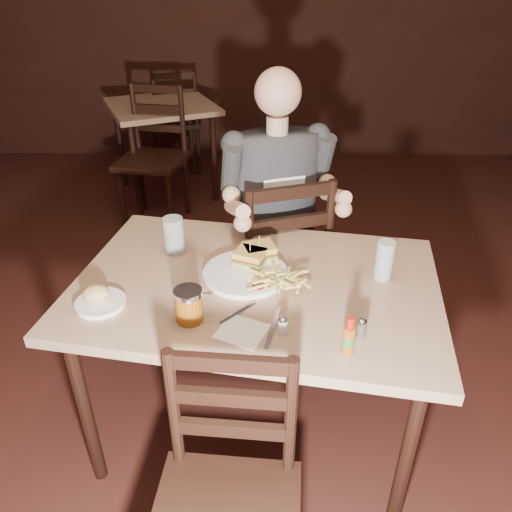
{
  "coord_description": "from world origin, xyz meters",
  "views": [
    {
      "loc": [
        0.05,
        -1.55,
        1.78
      ],
      "look_at": [
        0.03,
        0.0,
        0.85
      ],
      "focal_mm": 35.0,
      "sensor_mm": 36.0,
      "label": 1
    }
  ],
  "objects_px": {
    "bg_chair_far": "(175,121)",
    "glass_right": "(384,260)",
    "main_table": "(256,298)",
    "syrup_dispenser": "(189,305)",
    "side_plate": "(101,304)",
    "glass_left": "(174,235)",
    "diner": "(279,177)",
    "bg_chair_near": "(152,160)",
    "dinner_plate": "(245,274)",
    "chair_far": "(274,262)",
    "bg_table": "(162,115)",
    "hot_sauce": "(349,335)"
  },
  "relations": [
    {
      "from": "bg_chair_far",
      "to": "glass_right",
      "type": "distance_m",
      "value": 3.33
    },
    {
      "from": "glass_right",
      "to": "main_table",
      "type": "bearing_deg",
      "value": -175.94
    },
    {
      "from": "syrup_dispenser",
      "to": "side_plate",
      "type": "xyz_separation_m",
      "value": [
        -0.31,
        0.08,
        -0.05
      ]
    },
    {
      "from": "bg_chair_far",
      "to": "main_table",
      "type": "bearing_deg",
      "value": 87.39
    },
    {
      "from": "glass_left",
      "to": "syrup_dispenser",
      "type": "xyz_separation_m",
      "value": [
        0.11,
        -0.44,
        -0.02
      ]
    },
    {
      "from": "bg_chair_far",
      "to": "glass_right",
      "type": "xyz_separation_m",
      "value": [
        1.25,
        -3.07,
        0.37
      ]
    },
    {
      "from": "diner",
      "to": "bg_chair_far",
      "type": "bearing_deg",
      "value": 91.33
    },
    {
      "from": "bg_chair_near",
      "to": "glass_left",
      "type": "xyz_separation_m",
      "value": [
        0.46,
        -1.78,
        0.35
      ]
    },
    {
      "from": "dinner_plate",
      "to": "side_plate",
      "type": "distance_m",
      "value": 0.52
    },
    {
      "from": "bg_chair_far",
      "to": "bg_chair_near",
      "type": "height_order",
      "value": "bg_chair_near"
    },
    {
      "from": "dinner_plate",
      "to": "syrup_dispenser",
      "type": "relative_size",
      "value": 2.58
    },
    {
      "from": "diner",
      "to": "glass_left",
      "type": "bearing_deg",
      "value": -159.63
    },
    {
      "from": "main_table",
      "to": "chair_far",
      "type": "xyz_separation_m",
      "value": [
        0.08,
        0.59,
        -0.21
      ]
    },
    {
      "from": "bg_chair_far",
      "to": "glass_left",
      "type": "distance_m",
      "value": 2.94
    },
    {
      "from": "diner",
      "to": "side_plate",
      "type": "height_order",
      "value": "diner"
    },
    {
      "from": "diner",
      "to": "glass_left",
      "type": "relative_size",
      "value": 6.11
    },
    {
      "from": "diner",
      "to": "dinner_plate",
      "type": "height_order",
      "value": "diner"
    },
    {
      "from": "diner",
      "to": "glass_right",
      "type": "distance_m",
      "value": 0.64
    },
    {
      "from": "chair_far",
      "to": "glass_left",
      "type": "height_order",
      "value": "chair_far"
    },
    {
      "from": "bg_table",
      "to": "syrup_dispenser",
      "type": "bearing_deg",
      "value": -78.26
    },
    {
      "from": "dinner_plate",
      "to": "syrup_dispenser",
      "type": "distance_m",
      "value": 0.31
    },
    {
      "from": "chair_far",
      "to": "glass_right",
      "type": "height_order",
      "value": "chair_far"
    },
    {
      "from": "glass_left",
      "to": "side_plate",
      "type": "distance_m",
      "value": 0.42
    },
    {
      "from": "glass_right",
      "to": "glass_left",
      "type": "bearing_deg",
      "value": 166.94
    },
    {
      "from": "bg_chair_far",
      "to": "chair_far",
      "type": "bearing_deg",
      "value": 92.23
    },
    {
      "from": "syrup_dispenser",
      "to": "bg_table",
      "type": "bearing_deg",
      "value": 111.73
    },
    {
      "from": "chair_far",
      "to": "side_plate",
      "type": "relative_size",
      "value": 5.98
    },
    {
      "from": "chair_far",
      "to": "syrup_dispenser",
      "type": "distance_m",
      "value": 0.93
    },
    {
      "from": "chair_far",
      "to": "syrup_dispenser",
      "type": "height_order",
      "value": "chair_far"
    },
    {
      "from": "side_plate",
      "to": "glass_left",
      "type": "bearing_deg",
      "value": 61.25
    },
    {
      "from": "bg_chair_near",
      "to": "bg_table",
      "type": "bearing_deg",
      "value": 100.6
    },
    {
      "from": "bg_table",
      "to": "side_plate",
      "type": "bearing_deg",
      "value": -84.4
    },
    {
      "from": "main_table",
      "to": "syrup_dispenser",
      "type": "relative_size",
      "value": 12.26
    },
    {
      "from": "side_plate",
      "to": "hot_sauce",
      "type": "bearing_deg",
      "value": -15.48
    },
    {
      "from": "bg_chair_far",
      "to": "hot_sauce",
      "type": "distance_m",
      "value": 3.65
    },
    {
      "from": "glass_right",
      "to": "side_plate",
      "type": "height_order",
      "value": "glass_right"
    },
    {
      "from": "main_table",
      "to": "dinner_plate",
      "type": "distance_m",
      "value": 0.1
    },
    {
      "from": "bg_table",
      "to": "syrup_dispenser",
      "type": "xyz_separation_m",
      "value": [
        0.58,
        -2.77,
        0.15
      ]
    },
    {
      "from": "bg_table",
      "to": "side_plate",
      "type": "xyz_separation_m",
      "value": [
        0.26,
        -2.7,
        0.1
      ]
    },
    {
      "from": "bg_chair_far",
      "to": "diner",
      "type": "distance_m",
      "value": 2.75
    },
    {
      "from": "main_table",
      "to": "glass_left",
      "type": "height_order",
      "value": "glass_left"
    },
    {
      "from": "chair_far",
      "to": "syrup_dispenser",
      "type": "xyz_separation_m",
      "value": [
        -0.29,
        -0.81,
        0.34
      ]
    },
    {
      "from": "chair_far",
      "to": "glass_right",
      "type": "relative_size",
      "value": 6.53
    },
    {
      "from": "hot_sauce",
      "to": "side_plate",
      "type": "relative_size",
      "value": 0.76
    },
    {
      "from": "chair_far",
      "to": "hot_sauce",
      "type": "distance_m",
      "value": 1.03
    },
    {
      "from": "bg_chair_near",
      "to": "main_table",
      "type": "bearing_deg",
      "value": -57.91
    },
    {
      "from": "bg_chair_far",
      "to": "side_plate",
      "type": "distance_m",
      "value": 3.27
    },
    {
      "from": "bg_table",
      "to": "hot_sauce",
      "type": "xyz_separation_m",
      "value": [
        1.06,
        -2.92,
        0.15
      ]
    },
    {
      "from": "main_table",
      "to": "bg_table",
      "type": "xyz_separation_m",
      "value": [
        -0.79,
        2.55,
        -0.02
      ]
    },
    {
      "from": "diner",
      "to": "side_plate",
      "type": "bearing_deg",
      "value": -149.55
    }
  ]
}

